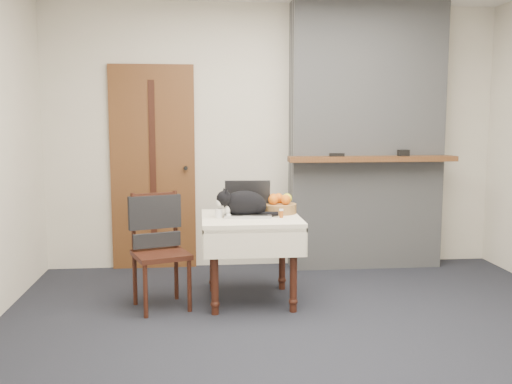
% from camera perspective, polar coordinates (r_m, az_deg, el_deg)
% --- Properties ---
extents(ground, '(4.50, 4.50, 0.00)m').
position_cam_1_polar(ground, '(4.03, 5.53, -14.18)').
color(ground, black).
rests_on(ground, ground).
extents(room_shell, '(4.52, 4.01, 2.61)m').
position_cam_1_polar(room_shell, '(4.22, 4.58, 11.22)').
color(room_shell, beige).
rests_on(room_shell, ground).
extents(door, '(0.82, 0.10, 2.00)m').
position_cam_1_polar(door, '(5.69, -10.25, 2.39)').
color(door, brown).
rests_on(door, ground).
extents(chimney, '(1.62, 0.48, 2.60)m').
position_cam_1_polar(chimney, '(5.77, 10.95, 5.40)').
color(chimney, gray).
rests_on(chimney, ground).
extents(side_table, '(0.78, 0.78, 0.70)m').
position_cam_1_polar(side_table, '(4.59, -0.52, -3.83)').
color(side_table, '#33130E').
rests_on(side_table, ground).
extents(laptop, '(0.39, 0.34, 0.28)m').
position_cam_1_polar(laptop, '(4.62, -0.84, -1.48)').
color(laptop, '#B7B7BC').
rests_on(laptop, side_table).
extents(cat, '(0.51, 0.26, 0.24)m').
position_cam_1_polar(cat, '(4.54, -1.10, -1.19)').
color(cat, black).
rests_on(cat, side_table).
extents(cream_jar, '(0.06, 0.06, 0.07)m').
position_cam_1_polar(cream_jar, '(4.51, -3.75, -2.13)').
color(cream_jar, white).
rests_on(cream_jar, side_table).
extents(pill_bottle, '(0.03, 0.03, 0.07)m').
position_cam_1_polar(pill_bottle, '(4.50, 2.55, -2.13)').
color(pill_bottle, '#9E4A13').
rests_on(pill_bottle, side_table).
extents(fruit_basket, '(0.28, 0.28, 0.16)m').
position_cam_1_polar(fruit_basket, '(4.72, 2.36, -1.35)').
color(fruit_basket, olive).
rests_on(fruit_basket, side_table).
extents(desk_clutter, '(0.10, 0.10, 0.01)m').
position_cam_1_polar(desk_clutter, '(4.68, 2.15, -2.18)').
color(desk_clutter, black).
rests_on(desk_clutter, side_table).
extents(chair, '(0.51, 0.51, 0.90)m').
position_cam_1_polar(chair, '(4.57, -9.82, -4.16)').
color(chair, '#33130E').
rests_on(chair, ground).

